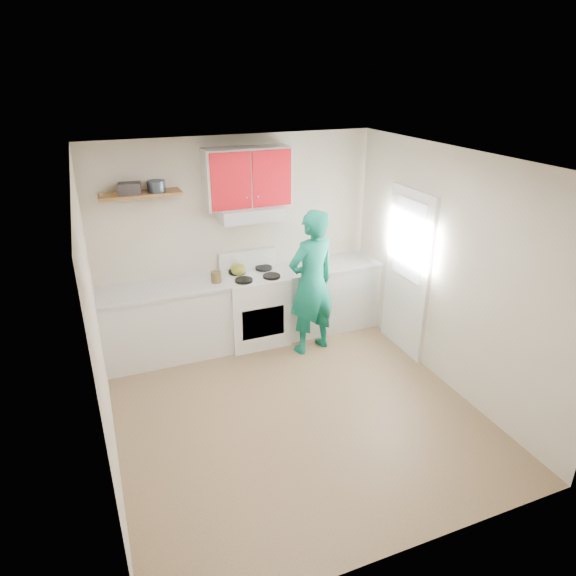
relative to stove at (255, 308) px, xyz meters
name	(u,v)px	position (x,y,z in m)	size (l,w,h in m)	color
floor	(294,408)	(-0.10, -1.57, -0.46)	(3.80, 3.80, 0.00)	brown
ceiling	(296,159)	(-0.10, -1.57, 2.14)	(3.60, 3.80, 0.04)	white
back_wall	(238,240)	(-0.10, 0.32, 0.84)	(3.60, 0.04, 2.60)	beige
front_wall	(408,412)	(-0.10, -3.47, 0.84)	(3.60, 0.04, 2.60)	beige
left_wall	(97,331)	(-1.90, -1.57, 0.84)	(0.04, 3.80, 2.60)	beige
right_wall	(449,271)	(1.70, -1.57, 0.84)	(0.04, 3.80, 2.60)	beige
door	(407,273)	(1.68, -0.88, 0.56)	(0.05, 0.85, 2.05)	white
door_glass	(409,240)	(1.65, -0.88, 0.99)	(0.01, 0.55, 0.95)	white
counter_left	(166,323)	(-1.14, 0.02, -0.01)	(1.52, 0.60, 0.90)	silver
counter_right	(327,296)	(1.04, 0.02, -0.01)	(1.32, 0.60, 0.90)	silver
stove	(255,308)	(0.00, 0.00, 0.00)	(0.76, 0.65, 0.92)	white
range_hood	(250,213)	(0.00, 0.10, 1.24)	(0.76, 0.44, 0.15)	silver
upper_cabinets	(247,177)	(0.00, 0.16, 1.66)	(1.02, 0.33, 0.70)	red
shelf	(140,194)	(-1.25, 0.18, 1.56)	(0.90, 0.30, 0.04)	brown
books	(130,188)	(-1.36, 0.16, 1.64)	(0.24, 0.17, 0.12)	#383136
tin	(156,186)	(-1.07, 0.15, 1.64)	(0.20, 0.20, 0.12)	#333D4C
kettle	(238,269)	(-0.18, 0.08, 0.54)	(0.18, 0.18, 0.16)	olive
crock	(216,278)	(-0.50, -0.05, 0.52)	(0.13, 0.13, 0.15)	#4C3B21
cutting_board	(328,268)	(0.98, -0.09, 0.45)	(0.32, 0.23, 0.02)	olive
silicone_mat	(358,259)	(1.53, 0.08, 0.44)	(0.30, 0.25, 0.01)	red
person	(312,283)	(0.57, -0.49, 0.46)	(0.67, 0.44, 1.83)	#0B6B54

